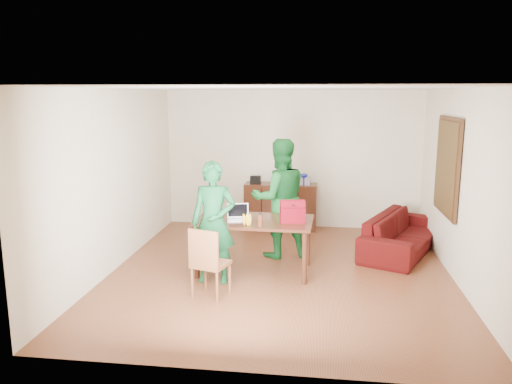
# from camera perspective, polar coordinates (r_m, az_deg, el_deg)

# --- Properties ---
(room) EXTENTS (5.20, 5.70, 2.90)m
(room) POSITION_cam_1_polar(r_m,az_deg,el_deg) (7.32, 3.01, 0.80)
(room) COLOR #451F11
(room) RESTS_ON ground
(table) EXTENTS (1.73, 1.00, 0.80)m
(table) POSITION_cam_1_polar(r_m,az_deg,el_deg) (7.39, -0.20, -3.95)
(table) COLOR black
(table) RESTS_ON ground
(chair) EXTENTS (0.53, 0.51, 0.94)m
(chair) POSITION_cam_1_polar(r_m,az_deg,el_deg) (6.65, -5.23, -9.55)
(chair) COLOR brown
(chair) RESTS_ON ground
(person_near) EXTENTS (0.63, 0.41, 1.72)m
(person_near) POSITION_cam_1_polar(r_m,az_deg,el_deg) (6.98, -4.88, -3.50)
(person_near) COLOR #12542B
(person_near) RESTS_ON ground
(person_far) EXTENTS (1.13, 1.00, 1.93)m
(person_far) POSITION_cam_1_polar(r_m,az_deg,el_deg) (8.06, 2.72, -0.73)
(person_far) COLOR #125520
(person_far) RESTS_ON ground
(laptop) EXTENTS (0.36, 0.28, 0.22)m
(laptop) POSITION_cam_1_polar(r_m,az_deg,el_deg) (7.33, -2.03, -2.91)
(laptop) COLOR white
(laptop) RESTS_ON table
(bananas) EXTENTS (0.19, 0.15, 0.06)m
(bananas) POSITION_cam_1_polar(r_m,az_deg,el_deg) (7.04, -1.03, -3.58)
(bananas) COLOR yellow
(bananas) RESTS_ON table
(bottle) EXTENTS (0.08, 0.08, 0.19)m
(bottle) POSITION_cam_1_polar(r_m,az_deg,el_deg) (6.98, 0.49, -3.19)
(bottle) COLOR #5A2714
(bottle) RESTS_ON table
(red_bag) EXTENTS (0.38, 0.26, 0.26)m
(red_bag) POSITION_cam_1_polar(r_m,az_deg,el_deg) (7.22, 4.19, -2.45)
(red_bag) COLOR maroon
(red_bag) RESTS_ON table
(sofa) EXTENTS (1.66, 2.32, 0.63)m
(sofa) POSITION_cam_1_polar(r_m,az_deg,el_deg) (8.76, 16.35, -4.59)
(sofa) COLOR #36070C
(sofa) RESTS_ON ground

